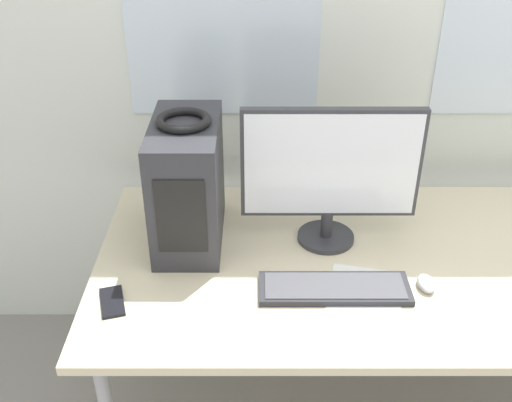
{
  "coord_description": "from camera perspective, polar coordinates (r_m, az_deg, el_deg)",
  "views": [
    {
      "loc": [
        -0.43,
        -1.07,
        1.88
      ],
      "look_at": [
        -0.43,
        0.46,
        0.95
      ],
      "focal_mm": 42.0,
      "sensor_mm": 36.0,
      "label": 1
    }
  ],
  "objects": [
    {
      "name": "cell_phone",
      "position": [
        1.79,
        -13.74,
        -9.35
      ],
      "size": [
        0.1,
        0.14,
        0.01
      ],
      "rotation": [
        0.0,
        0.0,
        0.28
      ],
      "color": "black",
      "rests_on": "desk"
    },
    {
      "name": "mouse",
      "position": [
        1.86,
        15.69,
        -7.52
      ],
      "size": [
        0.05,
        0.09,
        0.03
      ],
      "color": "#B2B2B7",
      "rests_on": "desk"
    },
    {
      "name": "wall_back",
      "position": [
        2.22,
        11.5,
        17.02
      ],
      "size": [
        8.0,
        0.07,
        2.7
      ],
      "color": "silver",
      "rests_on": "ground_plane"
    },
    {
      "name": "paper_sheet_left",
      "position": [
        1.78,
        10.07,
        -9.12
      ],
      "size": [
        0.27,
        0.34,
        0.0
      ],
      "rotation": [
        0.0,
        0.0,
        -0.23
      ],
      "color": "white",
      "rests_on": "desk"
    },
    {
      "name": "desk",
      "position": [
        1.98,
        12.5,
        -6.42
      ],
      "size": [
        1.88,
        0.92,
        0.74
      ],
      "color": "beige",
      "rests_on": "ground_plane"
    },
    {
      "name": "monitor_main",
      "position": [
        1.88,
        6.87,
        2.86
      ],
      "size": [
        0.56,
        0.19,
        0.47
      ],
      "color": "#333338",
      "rests_on": "desk"
    },
    {
      "name": "headphones",
      "position": [
        1.82,
        -7.18,
        7.63
      ],
      "size": [
        0.17,
        0.17,
        0.03
      ],
      "color": "black",
      "rests_on": "pc_tower"
    },
    {
      "name": "pc_tower",
      "position": [
        1.91,
        -6.76,
        1.64
      ],
      "size": [
        0.21,
        0.4,
        0.41
      ],
      "color": "#2D2D33",
      "rests_on": "desk"
    },
    {
      "name": "keyboard",
      "position": [
        1.79,
        7.26,
        -8.23
      ],
      "size": [
        0.44,
        0.14,
        0.02
      ],
      "color": "#28282D",
      "rests_on": "desk"
    }
  ]
}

